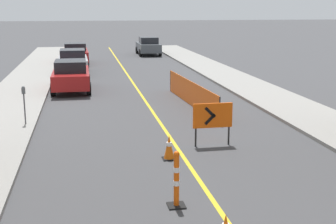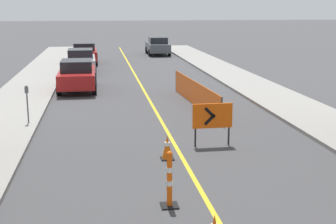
{
  "view_description": "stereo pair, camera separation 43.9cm",
  "coord_description": "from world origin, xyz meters",
  "px_view_note": "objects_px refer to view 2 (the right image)",
  "views": [
    {
      "loc": [
        -2.74,
        5.51,
        4.25
      ],
      "look_at": [
        -0.17,
        19.61,
        1.0
      ],
      "focal_mm": 50.0,
      "sensor_mm": 36.0,
      "label": 1
    },
    {
      "loc": [
        -2.3,
        5.44,
        4.25
      ],
      "look_at": [
        -0.17,
        19.61,
        1.0
      ],
      "focal_mm": 50.0,
      "sensor_mm": 36.0,
      "label": 2
    }
  ],
  "objects_px": {
    "parked_car_curb_far": "(84,53)",
    "parking_meter_far_curb": "(27,96)",
    "parked_car_curb_near": "(77,75)",
    "parked_car_curb_mid": "(81,61)",
    "parked_car_opposite_side": "(158,46)",
    "traffic_cone_fourth": "(167,147)",
    "arrow_barricade_primary": "(212,117)",
    "delineator_post_rear": "(170,183)"
  },
  "relations": [
    {
      "from": "traffic_cone_fourth",
      "to": "parked_car_curb_near",
      "type": "relative_size",
      "value": 0.16
    },
    {
      "from": "delineator_post_rear",
      "to": "parked_car_curb_far",
      "type": "height_order",
      "value": "parked_car_curb_far"
    },
    {
      "from": "arrow_barricade_primary",
      "to": "traffic_cone_fourth",
      "type": "bearing_deg",
      "value": -146.52
    },
    {
      "from": "parked_car_curb_mid",
      "to": "parked_car_opposite_side",
      "type": "distance_m",
      "value": 12.82
    },
    {
      "from": "traffic_cone_fourth",
      "to": "delineator_post_rear",
      "type": "height_order",
      "value": "delineator_post_rear"
    },
    {
      "from": "traffic_cone_fourth",
      "to": "parked_car_opposite_side",
      "type": "height_order",
      "value": "parked_car_opposite_side"
    },
    {
      "from": "parked_car_curb_far",
      "to": "parking_meter_far_curb",
      "type": "xyz_separation_m",
      "value": [
        -1.58,
        -18.82,
        0.29
      ]
    },
    {
      "from": "parked_car_opposite_side",
      "to": "parking_meter_far_curb",
      "type": "height_order",
      "value": "parked_car_opposite_side"
    },
    {
      "from": "delineator_post_rear",
      "to": "arrow_barricade_primary",
      "type": "bearing_deg",
      "value": 64.99
    },
    {
      "from": "parked_car_opposite_side",
      "to": "parking_meter_far_curb",
      "type": "bearing_deg",
      "value": -107.46
    },
    {
      "from": "parked_car_curb_near",
      "to": "parked_car_opposite_side",
      "type": "height_order",
      "value": "same"
    },
    {
      "from": "parked_car_curb_mid",
      "to": "delineator_post_rear",
      "type": "bearing_deg",
      "value": -84.22
    },
    {
      "from": "traffic_cone_fourth",
      "to": "parked_car_curb_far",
      "type": "height_order",
      "value": "parked_car_curb_far"
    },
    {
      "from": "delineator_post_rear",
      "to": "arrow_barricade_primary",
      "type": "height_order",
      "value": "arrow_barricade_primary"
    },
    {
      "from": "parked_car_opposite_side",
      "to": "parked_car_curb_near",
      "type": "bearing_deg",
      "value": -109.88
    },
    {
      "from": "parking_meter_far_curb",
      "to": "parked_car_curb_near",
      "type": "bearing_deg",
      "value": 78.32
    },
    {
      "from": "delineator_post_rear",
      "to": "parked_car_curb_mid",
      "type": "relative_size",
      "value": 0.29
    },
    {
      "from": "parked_car_curb_mid",
      "to": "parking_meter_far_curb",
      "type": "bearing_deg",
      "value": -97.26
    },
    {
      "from": "parked_car_curb_mid",
      "to": "traffic_cone_fourth",
      "type": "bearing_deg",
      "value": -81.7
    },
    {
      "from": "arrow_barricade_primary",
      "to": "parked_car_curb_mid",
      "type": "distance_m",
      "value": 17.49
    },
    {
      "from": "delineator_post_rear",
      "to": "parked_car_curb_near",
      "type": "height_order",
      "value": "parked_car_curb_near"
    },
    {
      "from": "parked_car_curb_mid",
      "to": "parked_car_curb_far",
      "type": "distance_m",
      "value": 5.34
    },
    {
      "from": "parking_meter_far_curb",
      "to": "traffic_cone_fourth",
      "type": "bearing_deg",
      "value": -45.34
    },
    {
      "from": "parked_car_curb_far",
      "to": "delineator_post_rear",
      "type": "bearing_deg",
      "value": -86.09
    },
    {
      "from": "traffic_cone_fourth",
      "to": "parking_meter_far_curb",
      "type": "relative_size",
      "value": 0.51
    },
    {
      "from": "traffic_cone_fourth",
      "to": "parked_car_curb_near",
      "type": "distance_m",
      "value": 12.05
    },
    {
      "from": "parking_meter_far_curb",
      "to": "parked_car_curb_far",
      "type": "bearing_deg",
      "value": 85.21
    },
    {
      "from": "delineator_post_rear",
      "to": "parked_car_curb_far",
      "type": "xyz_separation_m",
      "value": [
        -2.42,
        26.5,
        0.25
      ]
    },
    {
      "from": "parked_car_curb_mid",
      "to": "parked_car_curb_far",
      "type": "xyz_separation_m",
      "value": [
        0.1,
        5.34,
        0.0
      ]
    },
    {
      "from": "parked_car_curb_near",
      "to": "parked_car_curb_mid",
      "type": "bearing_deg",
      "value": 90.09
    },
    {
      "from": "parked_car_curb_near",
      "to": "parking_meter_far_curb",
      "type": "distance_m",
      "value": 7.36
    },
    {
      "from": "parked_car_opposite_side",
      "to": "parking_meter_far_curb",
      "type": "xyz_separation_m",
      "value": [
        -7.89,
        -24.58,
        0.29
      ]
    },
    {
      "from": "parked_car_curb_mid",
      "to": "parked_car_curb_far",
      "type": "relative_size",
      "value": 1.0
    },
    {
      "from": "arrow_barricade_primary",
      "to": "parked_car_curb_near",
      "type": "xyz_separation_m",
      "value": [
        -4.5,
        10.61,
        -0.12
      ]
    },
    {
      "from": "arrow_barricade_primary",
      "to": "parked_car_opposite_side",
      "type": "relative_size",
      "value": 0.31
    },
    {
      "from": "parked_car_curb_near",
      "to": "arrow_barricade_primary",
      "type": "bearing_deg",
      "value": -67.03
    },
    {
      "from": "traffic_cone_fourth",
      "to": "parked_car_curb_near",
      "type": "xyz_separation_m",
      "value": [
        -2.94,
        11.67,
        0.45
      ]
    },
    {
      "from": "parked_car_curb_mid",
      "to": "parking_meter_far_curb",
      "type": "height_order",
      "value": "parked_car_curb_mid"
    },
    {
      "from": "delineator_post_rear",
      "to": "arrow_barricade_primary",
      "type": "distance_m",
      "value": 4.72
    },
    {
      "from": "parked_car_curb_far",
      "to": "parked_car_opposite_side",
      "type": "relative_size",
      "value": 1.01
    },
    {
      "from": "parked_car_curb_far",
      "to": "arrow_barricade_primary",
      "type": "bearing_deg",
      "value": -80.09
    },
    {
      "from": "parked_car_curb_near",
      "to": "traffic_cone_fourth",
      "type": "bearing_deg",
      "value": -75.9
    }
  ]
}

